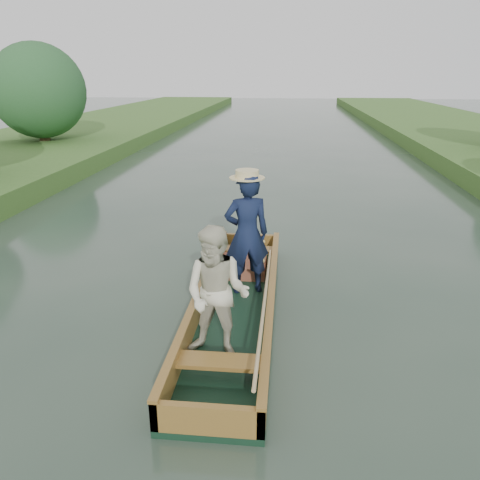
# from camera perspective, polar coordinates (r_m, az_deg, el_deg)

# --- Properties ---
(ground) EXTENTS (120.00, 120.00, 0.00)m
(ground) POSITION_cam_1_polar(r_m,az_deg,el_deg) (6.89, -0.51, -9.16)
(ground) COLOR #283D30
(ground) RESTS_ON ground
(trees_far) EXTENTS (23.04, 13.96, 4.52)m
(trees_far) POSITION_cam_1_polar(r_m,az_deg,el_deg) (15.37, 2.83, 16.70)
(trees_far) COLOR #47331E
(trees_far) RESTS_ON ground
(punt) EXTENTS (1.12, 5.00, 1.98)m
(punt) POSITION_cam_1_polar(r_m,az_deg,el_deg) (6.52, -0.68, -4.68)
(punt) COLOR black
(punt) RESTS_ON ground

